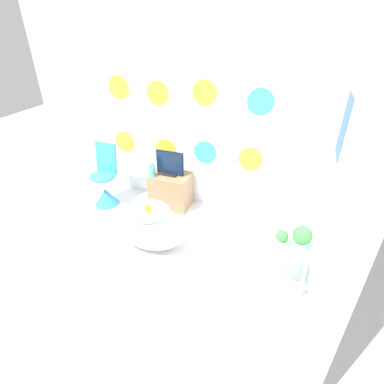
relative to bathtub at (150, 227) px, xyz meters
The scene contains 12 objects.
ground_plane 0.79m from the bathtub, 90.58° to the right, with size 12.00×12.00×0.00m, color silver.
wall_back_dotted 1.52m from the bathtub, 90.40° to the left, with size 4.54×0.05×2.60m.
wall_right 2.08m from the bathtub, ahead, with size 0.06×2.83×2.60m.
bathtub is the anchor object (origin of this frame).
rubber_duck 0.29m from the bathtub, 75.58° to the right, with size 0.08×0.09×0.09m.
chair 1.15m from the bathtub, 150.27° to the left, with size 0.36×0.36×0.87m.
tv_cabinet 0.86m from the bathtub, 98.30° to the left, with size 0.53×0.39×0.48m.
tv 0.95m from the bathtub, 98.29° to the left, with size 0.39×0.12×0.34m.
vase 0.86m from the bathtub, 114.27° to the left, with size 0.09×0.09×0.19m.
side_table 1.52m from the bathtub, ahead, with size 0.37×0.32×0.50m.
potted_plant_left 1.47m from the bathtub, ahead, with size 0.13×0.13×0.17m.
potted_plant_right 1.65m from the bathtub, ahead, with size 0.17×0.17×0.24m.
Camera 1 is at (1.42, -1.65, 2.34)m, focal length 28.00 mm.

